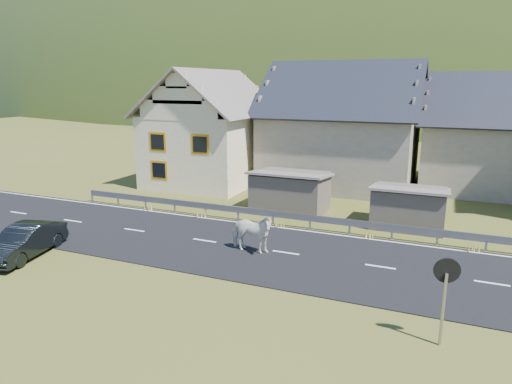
% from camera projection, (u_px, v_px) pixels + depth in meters
% --- Properties ---
extents(ground, '(160.00, 160.00, 0.00)m').
position_uv_depth(ground, '(286.00, 254.00, 19.74)').
color(ground, '#3F4918').
rests_on(ground, ground).
extents(road, '(60.00, 7.00, 0.04)m').
position_uv_depth(road, '(286.00, 253.00, 19.74)').
color(road, black).
rests_on(road, ground).
extents(lane_markings, '(60.00, 6.60, 0.01)m').
position_uv_depth(lane_markings, '(286.00, 253.00, 19.73)').
color(lane_markings, silver).
rests_on(lane_markings, road).
extents(guardrail, '(28.10, 0.09, 0.75)m').
position_uv_depth(guardrail, '(310.00, 218.00, 22.91)').
color(guardrail, '#93969B').
rests_on(guardrail, ground).
extents(shed_left, '(4.30, 3.30, 2.40)m').
position_uv_depth(shed_left, '(290.00, 192.00, 26.06)').
color(shed_left, brown).
rests_on(shed_left, ground).
extents(shed_right, '(3.80, 2.90, 2.20)m').
position_uv_depth(shed_right, '(408.00, 208.00, 23.18)').
color(shed_right, brown).
rests_on(shed_right, ground).
extents(house_cream, '(7.80, 9.80, 8.30)m').
position_uv_depth(house_cream, '(211.00, 123.00, 33.25)').
color(house_cream, '#FDEFBD').
rests_on(house_cream, ground).
extents(house_stone_a, '(10.80, 9.80, 8.90)m').
position_uv_depth(house_stone_a, '(343.00, 120.00, 32.47)').
color(house_stone_a, gray).
rests_on(house_stone_a, ground).
extents(house_stone_b, '(9.80, 8.80, 8.10)m').
position_uv_depth(house_stone_b, '(497.00, 128.00, 30.59)').
color(house_stone_b, gray).
rests_on(house_stone_b, ground).
extents(mountain, '(440.00, 280.00, 260.00)m').
position_uv_depth(mountain, '(444.00, 152.00, 183.82)').
color(mountain, '#1D3710').
rests_on(mountain, ground).
extents(conifer_patch, '(76.00, 50.00, 28.00)m').
position_uv_depth(conifer_patch, '(234.00, 87.00, 137.65)').
color(conifer_patch, black).
rests_on(conifer_patch, ground).
extents(horse, '(1.03, 2.12, 1.76)m').
position_uv_depth(horse, '(251.00, 233.00, 19.60)').
color(horse, silver).
rests_on(horse, road).
extents(car, '(2.24, 4.30, 1.35)m').
position_uv_depth(car, '(25.00, 241.00, 19.30)').
color(car, black).
rests_on(car, ground).
extents(traffic_mirror, '(0.71, 0.26, 2.58)m').
position_uv_depth(traffic_mirror, '(446.00, 282.00, 12.49)').
color(traffic_mirror, '#93969B').
rests_on(traffic_mirror, ground).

